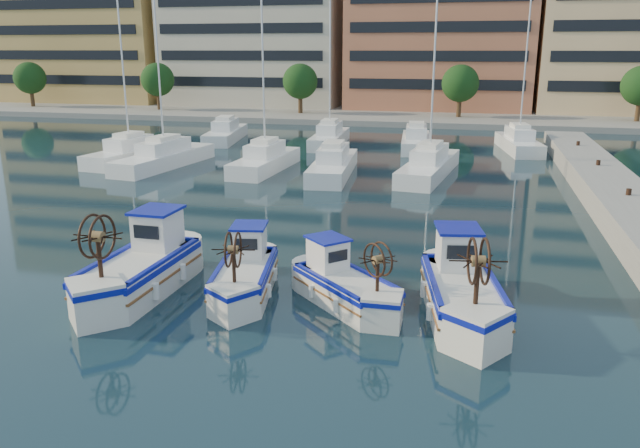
{
  "coord_description": "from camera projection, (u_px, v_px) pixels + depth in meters",
  "views": [
    {
      "loc": [
        5.76,
        -17.13,
        7.81
      ],
      "look_at": [
        0.4,
        4.62,
        1.5
      ],
      "focal_mm": 35.0,
      "sensor_mm": 36.0,
      "label": 1
    }
  ],
  "objects": [
    {
      "name": "waterfront",
      "position": [
        511.0,
        20.0,
        75.1
      ],
      "size": [
        180.0,
        40.0,
        25.6
      ],
      "color": "gray",
      "rests_on": "ground"
    },
    {
      "name": "fishing_boat_a",
      "position": [
        142.0,
        266.0,
        20.57
      ],
      "size": [
        2.2,
        5.19,
        3.22
      ],
      "rotation": [
        0.0,
        0.0,
        -0.02
      ],
      "color": "silver",
      "rests_on": "ground"
    },
    {
      "name": "fishing_boat_c",
      "position": [
        344.0,
        283.0,
        19.61
      ],
      "size": [
        3.88,
        3.82,
        2.5
      ],
      "rotation": [
        0.0,
        0.0,
        0.8
      ],
      "color": "silver",
      "rests_on": "ground"
    },
    {
      "name": "ground",
      "position": [
        272.0,
        308.0,
        19.45
      ],
      "size": [
        300.0,
        300.0,
        0.0
      ],
      "primitive_type": "plane",
      "color": "#18303F",
      "rests_on": "ground"
    },
    {
      "name": "yacht_marina",
      "position": [
        347.0,
        151.0,
        45.82
      ],
      "size": [
        40.87,
        22.34,
        11.5
      ],
      "color": "white",
      "rests_on": "ground"
    },
    {
      "name": "fishing_boat_b",
      "position": [
        245.0,
        272.0,
        20.51
      ],
      "size": [
        2.42,
        4.33,
        2.62
      ],
      "rotation": [
        0.0,
        0.0,
        0.18
      ],
      "color": "silver",
      "rests_on": "ground"
    },
    {
      "name": "fishing_boat_d",
      "position": [
        462.0,
        288.0,
        18.77
      ],
      "size": [
        2.85,
        5.09,
        3.09
      ],
      "rotation": [
        0.0,
        0.0,
        0.18
      ],
      "color": "silver",
      "rests_on": "ground"
    }
  ]
}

